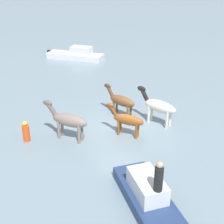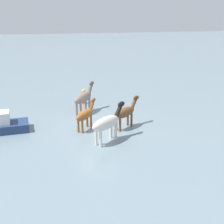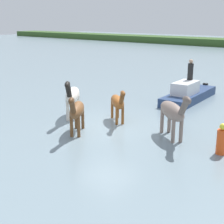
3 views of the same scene
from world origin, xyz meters
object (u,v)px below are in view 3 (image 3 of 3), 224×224
Objects in this scene: horse_dark_mare at (173,112)px; horse_chestnut_trailing at (118,102)px; horse_lead at (77,110)px; boat_tender_starboard at (188,95)px; person_helmsman_aft at (190,70)px; horse_pinto_flank at (72,95)px; buoy_channel_marker at (222,140)px.

horse_chestnut_trailing is (-3.06, 0.31, -0.17)m from horse_dark_mare.
boat_tender_starboard is at bearing 137.57° from horse_lead.
boat_tender_starboard is 1.45m from person_helmsman_aft.
horse_pinto_flank is 1.10× the size of horse_lead.
horse_dark_mare is 1.10× the size of horse_lead.
horse_lead is 1.82× the size of buoy_channel_marker.
person_helmsman_aft reaches higher than horse_lead.
horse_dark_mare reaches higher than boat_tender_starboard.
horse_pinto_flank reaches higher than horse_dark_mare.
boat_tender_starboard is at bearing 122.12° from horse_chestnut_trailing.
horse_dark_mare is at bearing -68.32° from person_helmsman_aft.
boat_tender_starboard is 4.75× the size of buoy_channel_marker.
boat_tender_starboard is 7.87m from buoy_channel_marker.
buoy_channel_marker is at bearing 54.97° from horse_pinto_flank.
horse_dark_mare is at bearing 85.46° from horse_lead.
person_helmsman_aft reaches higher than horse_pinto_flank.
horse_lead reaches higher than horse_chestnut_trailing.
horse_dark_mare is 5.17m from horse_pinto_flank.
horse_lead reaches higher than boat_tender_starboard.
horse_pinto_flank is 7.41m from person_helmsman_aft.
horse_lead is (-0.28, -2.35, 0.06)m from horse_chestnut_trailing.
buoy_channel_marker is (7.31, 0.29, -0.60)m from horse_pinto_flank.
boat_tender_starboard is (0.63, 5.78, -0.61)m from horse_chestnut_trailing.
boat_tender_starboard is (-2.43, 6.09, -0.78)m from horse_dark_mare.
horse_lead is (-3.34, -2.05, -0.11)m from horse_dark_mare.
buoy_channel_marker is at bearing -54.71° from person_helmsman_aft.
buoy_channel_marker is (4.60, -6.38, 0.19)m from boat_tender_starboard.
horse_pinto_flank reaches higher than buoy_channel_marker.
horse_pinto_flank reaches higher than boat_tender_starboard.
horse_pinto_flank is (-5.13, -0.58, 0.01)m from horse_dark_mare.
horse_lead is at bearing -162.41° from buoy_channel_marker.
horse_chestnut_trailing is 2.37m from horse_lead.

